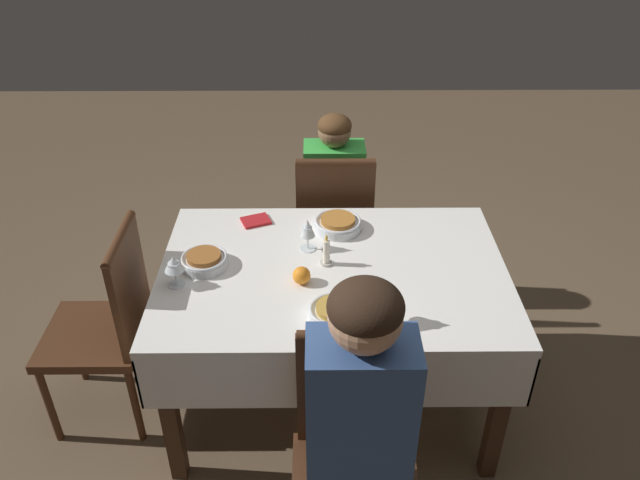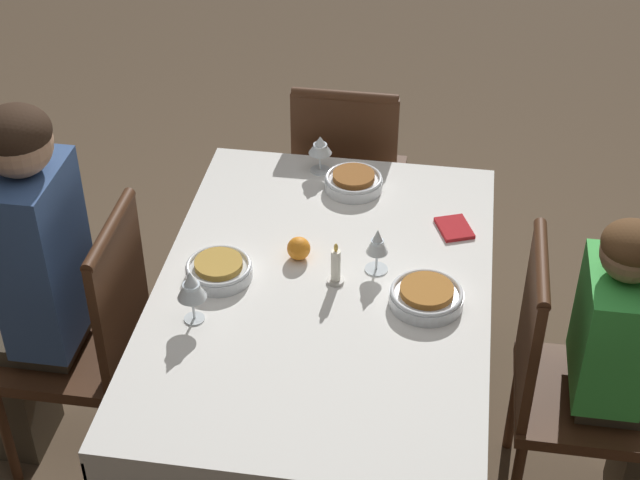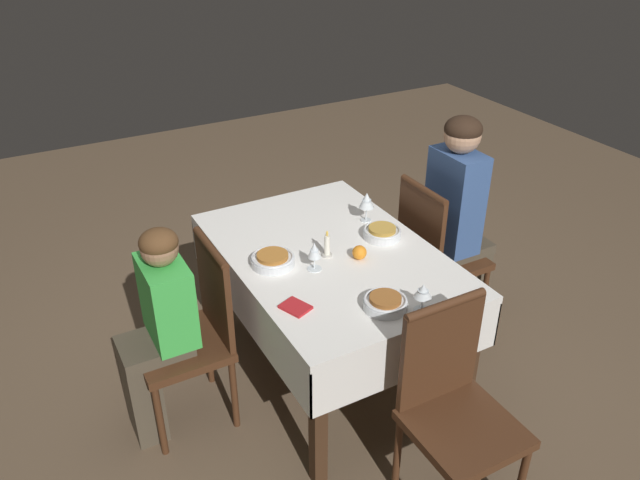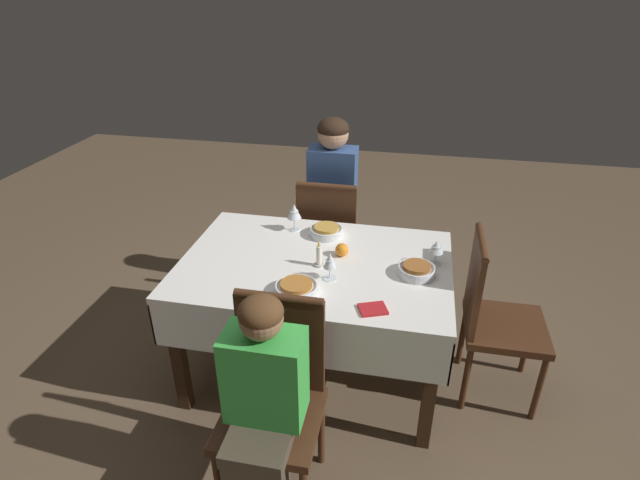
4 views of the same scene
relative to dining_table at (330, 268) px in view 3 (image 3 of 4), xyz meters
name	(u,v)px [view 3 (image 3 of 4)]	position (x,y,z in m)	size (l,w,h in m)	color
ground_plane	(329,366)	(0.00, 0.00, -0.63)	(8.00, 8.00, 0.00)	brown
dining_table	(330,268)	(0.00, 0.00, 0.00)	(1.36, 0.94, 0.72)	white
chair_north	(435,251)	(-0.05, 0.69, -0.13)	(0.40, 0.40, 0.91)	#472816
chair_south	(194,329)	(-0.02, -0.69, -0.13)	(0.40, 0.40, 0.91)	#472816
chair_east	(454,403)	(0.91, 0.05, -0.13)	(0.40, 0.40, 0.91)	#472816
person_adult_denim	(460,212)	(-0.05, 0.84, 0.07)	(0.30, 0.34, 1.25)	#4C4233
person_child_green	(157,327)	(-0.02, -0.86, -0.06)	(0.30, 0.33, 1.04)	#4C4233
bowl_north	(382,232)	(0.00, 0.30, 0.12)	(0.19, 0.19, 0.06)	silver
wine_glass_north	(367,201)	(-0.19, 0.32, 0.21)	(0.08, 0.08, 0.16)	white
bowl_south	(273,259)	(-0.03, -0.29, 0.12)	(0.20, 0.20, 0.06)	silver
wine_glass_south	(314,251)	(0.10, -0.14, 0.19)	(0.07, 0.07, 0.14)	white
bowl_east	(385,302)	(0.51, -0.02, 0.12)	(0.19, 0.19, 0.06)	silver
wine_glass_east	(423,292)	(0.59, 0.10, 0.18)	(0.08, 0.08, 0.13)	white
candle_centerpiece	(327,247)	(0.03, -0.03, 0.14)	(0.05, 0.05, 0.14)	beige
orange_fruit	(359,252)	(0.12, 0.09, 0.13)	(0.07, 0.07, 0.07)	orange
napkin_red_folded	(295,307)	(0.33, -0.35, 0.10)	(0.14, 0.13, 0.01)	red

